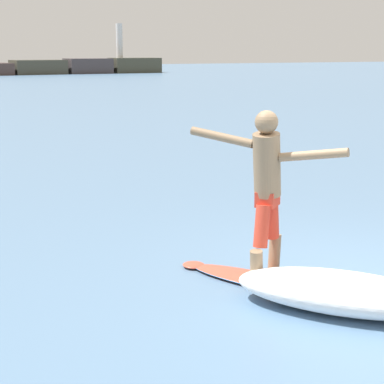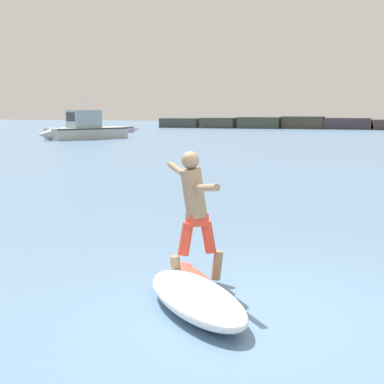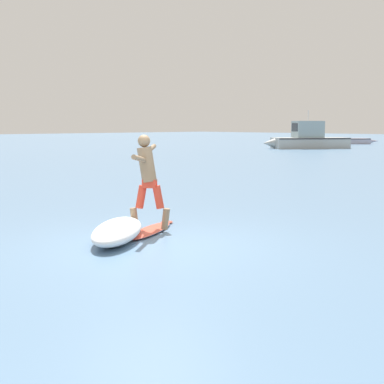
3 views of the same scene
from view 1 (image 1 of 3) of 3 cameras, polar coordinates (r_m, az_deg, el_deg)
The scene contains 4 objects.
ground_plane at distance 7.09m, azimuth 15.77°, elevation -8.27°, with size 200.00×200.00×0.00m, color slate.
surfboard at distance 7.02m, azimuth 6.31°, elevation -7.82°, with size 1.29×1.91×0.19m.
surfer at distance 6.67m, azimuth 6.66°, elevation 0.90°, with size 1.11×1.37×1.82m.
wave_foam_at_tail at distance 6.39m, azimuth 13.20°, elevation -8.69°, with size 1.94×2.07×0.37m.
Camera 1 is at (-4.59, -4.82, 2.46)m, focal length 60.00 mm.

